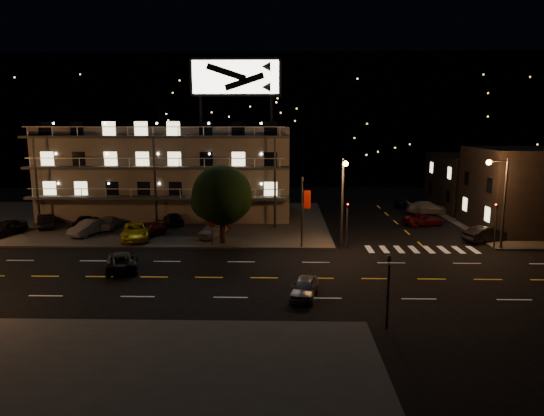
{
  "coord_description": "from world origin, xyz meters",
  "views": [
    {
      "loc": [
        3.34,
        -33.47,
        11.08
      ],
      "look_at": [
        2.38,
        8.0,
        3.71
      ],
      "focal_mm": 32.0,
      "sensor_mm": 36.0,
      "label": 1
    }
  ],
  "objects_px": {
    "lot_car_7": "(110,222)",
    "road_car_east": "(304,287)",
    "lot_car_2": "(136,231)",
    "lot_car_4": "(212,230)",
    "side_car_0": "(486,234)",
    "road_car_west": "(122,261)",
    "tree": "(222,197)"
  },
  "relations": [
    {
      "from": "tree",
      "to": "side_car_0",
      "type": "bearing_deg",
      "value": 3.23
    },
    {
      "from": "tree",
      "to": "road_car_east",
      "type": "height_order",
      "value": "tree"
    },
    {
      "from": "lot_car_2",
      "to": "lot_car_4",
      "type": "xyz_separation_m",
      "value": [
        7.08,
        0.93,
        -0.09
      ]
    },
    {
      "from": "tree",
      "to": "side_car_0",
      "type": "distance_m",
      "value": 24.91
    },
    {
      "from": "lot_car_7",
      "to": "road_car_east",
      "type": "distance_m",
      "value": 27.21
    },
    {
      "from": "lot_car_2",
      "to": "road_car_east",
      "type": "height_order",
      "value": "lot_car_2"
    },
    {
      "from": "road_car_east",
      "to": "road_car_west",
      "type": "distance_m",
      "value": 14.74
    },
    {
      "from": "lot_car_4",
      "to": "lot_car_2",
      "type": "bearing_deg",
      "value": -151.83
    },
    {
      "from": "tree",
      "to": "lot_car_2",
      "type": "xyz_separation_m",
      "value": [
        -8.35,
        1.29,
        -3.5
      ]
    },
    {
      "from": "lot_car_2",
      "to": "lot_car_7",
      "type": "height_order",
      "value": "lot_car_2"
    },
    {
      "from": "road_car_west",
      "to": "lot_car_2",
      "type": "bearing_deg",
      "value": -96.39
    },
    {
      "from": "tree",
      "to": "lot_car_7",
      "type": "distance_m",
      "value": 14.1
    },
    {
      "from": "lot_car_7",
      "to": "side_car_0",
      "type": "height_order",
      "value": "side_car_0"
    },
    {
      "from": "side_car_0",
      "to": "road_car_east",
      "type": "xyz_separation_m",
      "value": [
        -17.63,
        -14.82,
        -0.11
      ]
    },
    {
      "from": "road_car_east",
      "to": "lot_car_2",
      "type": "bearing_deg",
      "value": 147.5
    },
    {
      "from": "side_car_0",
      "to": "lot_car_4",
      "type": "bearing_deg",
      "value": 65.73
    },
    {
      "from": "tree",
      "to": "lot_car_2",
      "type": "relative_size",
      "value": 1.32
    },
    {
      "from": "lot_car_4",
      "to": "road_car_west",
      "type": "height_order",
      "value": "lot_car_4"
    },
    {
      "from": "side_car_0",
      "to": "lot_car_7",
      "type": "bearing_deg",
      "value": 60.92
    },
    {
      "from": "lot_car_7",
      "to": "road_car_east",
      "type": "bearing_deg",
      "value": 135.12
    },
    {
      "from": "lot_car_4",
      "to": "side_car_0",
      "type": "height_order",
      "value": "side_car_0"
    },
    {
      "from": "lot_car_7",
      "to": "road_car_west",
      "type": "height_order",
      "value": "lot_car_7"
    },
    {
      "from": "lot_car_7",
      "to": "lot_car_4",
      "type": "bearing_deg",
      "value": 162.4
    },
    {
      "from": "lot_car_4",
      "to": "road_car_east",
      "type": "height_order",
      "value": "lot_car_4"
    },
    {
      "from": "lot_car_4",
      "to": "road_car_east",
      "type": "xyz_separation_m",
      "value": [
        8.24,
        -15.65,
        -0.18
      ]
    },
    {
      "from": "lot_car_7",
      "to": "road_car_west",
      "type": "xyz_separation_m",
      "value": [
        5.72,
        -13.54,
        -0.13
      ]
    },
    {
      "from": "lot_car_2",
      "to": "road_car_east",
      "type": "xyz_separation_m",
      "value": [
        15.31,
        -14.72,
        -0.27
      ]
    },
    {
      "from": "lot_car_2",
      "to": "side_car_0",
      "type": "xyz_separation_m",
      "value": [
        32.95,
        0.1,
        -0.16
      ]
    },
    {
      "from": "side_car_0",
      "to": "road_car_east",
      "type": "bearing_deg",
      "value": 107.62
    },
    {
      "from": "lot_car_4",
      "to": "road_car_west",
      "type": "distance_m",
      "value": 11.41
    },
    {
      "from": "side_car_0",
      "to": "road_car_west",
      "type": "distance_m",
      "value": 32.6
    },
    {
      "from": "tree",
      "to": "road_car_west",
      "type": "relative_size",
      "value": 1.46
    }
  ]
}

